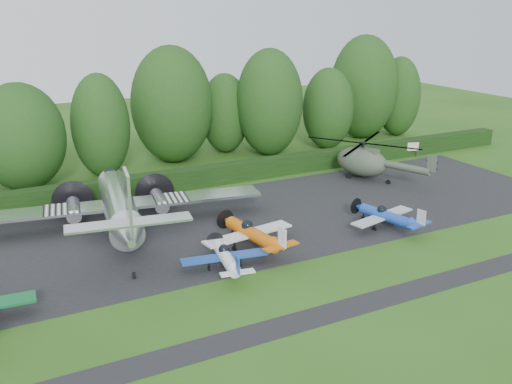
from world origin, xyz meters
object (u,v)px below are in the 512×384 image
light_plane_blue (387,216)px  sign_board (406,148)px  light_plane_white (226,257)px  helicopter (362,159)px  transport_plane (120,206)px  light_plane_orange (252,234)px

light_plane_blue → sign_board: size_ratio=2.14×
light_plane_white → light_plane_blue: size_ratio=0.93×
sign_board → helicopter: bearing=-174.6°
transport_plane → light_plane_white: bearing=-74.9°
light_plane_blue → helicopter: bearing=74.3°
sign_board → light_plane_white: bearing=-169.7°
light_plane_orange → light_plane_blue: 11.87m
light_plane_orange → sign_board: light_plane_orange is taller
transport_plane → light_plane_blue: (19.77, -9.41, -1.13)m
light_plane_white → light_plane_orange: 4.19m
light_plane_orange → sign_board: bearing=37.2°
helicopter → light_plane_white: bearing=-127.4°
transport_plane → helicopter: size_ratio=1.70×
light_plane_orange → sign_board: 32.47m
light_plane_orange → helicopter: size_ratio=0.55×
transport_plane → light_plane_white: transport_plane is taller
light_plane_orange → sign_board: (28.51, 15.55, 0.03)m
transport_plane → sign_board: size_ratio=7.53×
light_plane_orange → helicopter: bearing=39.2°
light_plane_orange → helicopter: (18.54, 10.96, 0.92)m
light_plane_blue → sign_board: (16.72, 16.96, 0.18)m
light_plane_orange → light_plane_blue: (11.78, -1.41, -0.14)m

